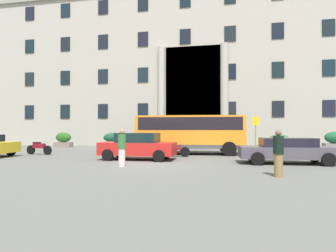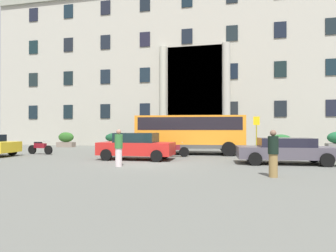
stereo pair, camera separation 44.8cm
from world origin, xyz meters
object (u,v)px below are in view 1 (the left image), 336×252
Objects in this scene: orange_minibus at (190,131)px; hedge_planter_far_west at (113,140)px; pedestrian_woman_dark_dress at (122,148)px; bus_stop_sign at (256,130)px; hedge_planter_entrance_left at (279,143)px; parked_hatchback_near at (138,146)px; motorcycle_far_end at (39,148)px; motorcycle_near_kerb at (173,149)px; hedge_planter_west at (63,140)px; parked_sedan_far at (287,150)px; pedestrian_man_red_shirt at (278,153)px; hedge_planter_east at (335,142)px.

hedge_planter_far_west is (-7.64, 5.26, -0.91)m from orange_minibus.
pedestrian_woman_dark_dress is (-2.23, -7.07, -0.71)m from orange_minibus.
bus_stop_sign is 3.51m from hedge_planter_entrance_left.
orange_minibus is at bearing 59.99° from parked_hatchback_near.
hedge_planter_entrance_left is 17.75m from motorcycle_far_end.
motorcycle_far_end is (-9.01, -0.14, -0.00)m from motorcycle_near_kerb.
hedge_planter_west is at bearing 152.95° from orange_minibus.
hedge_planter_west reaches higher than motorcycle_near_kerb.
pedestrian_woman_dark_dress is (-7.54, -2.64, 0.18)m from parked_sedan_far.
hedge_planter_far_west is 10.75m from parked_hatchback_near.
pedestrian_man_red_shirt is (4.19, -8.61, -0.71)m from orange_minibus.
pedestrian_man_red_shirt reaches higher than hedge_planter_east.
hedge_planter_east is 0.81× the size of motorcycle_near_kerb.
hedge_planter_far_west is at bearing 177.66° from hedge_planter_entrance_left.
parked_sedan_far is 2.80× the size of pedestrian_man_red_shirt.
bus_stop_sign is 0.55× the size of parked_sedan_far.
bus_stop_sign is 1.61× the size of hedge_planter_west.
hedge_planter_entrance_left is at bearing -2.34° from hedge_planter_far_west.
parked_hatchback_near is 2.46× the size of pedestrian_man_red_shirt.
bus_stop_sign is 14.94m from motorcycle_far_end.
hedge_planter_entrance_left is 0.96× the size of pedestrian_man_red_shirt.
motorcycle_near_kerb is 1.17× the size of pedestrian_woman_dark_dress.
hedge_planter_entrance_left is 0.34× the size of parked_sedan_far.
hedge_planter_entrance_left is 1.00× the size of hedge_planter_west.
orange_minibus is at bearing -34.53° from hedge_planter_far_west.
bus_stop_sign is 1.31× the size of motorcycle_near_kerb.
parked_sedan_far is 2.41× the size of motorcycle_far_end.
hedge_planter_west reaches higher than parked_sedan_far.
hedge_planter_far_west is 1.23× the size of hedge_planter_west.
pedestrian_woman_dark_dress reaches higher than motorcycle_near_kerb.
parked_sedan_far is (17.71, -9.37, -0.00)m from hedge_planter_west.
hedge_planter_far_west is at bearing 117.73° from motorcycle_near_kerb.
hedge_planter_east is 0.39× the size of parked_hatchback_near.
orange_minibus is 4.55× the size of hedge_planter_west.
orange_minibus reaches higher than motorcycle_near_kerb.
pedestrian_woman_dark_dress is at bearing -164.38° from parked_sedan_far.
bus_stop_sign is 10.64m from pedestrian_man_red_shirt.
motorcycle_far_end is at bearing -156.66° from hedge_planter_entrance_left.
hedge_planter_west reaches higher than hedge_planter_entrance_left.
hedge_planter_east is at bearing 34.93° from parked_hatchback_near.
hedge_planter_west is (-16.86, 2.94, -0.93)m from bus_stop_sign.
motorcycle_near_kerb is (-6.10, 2.22, -0.21)m from parked_sedan_far.
hedge_planter_far_west is at bearing 119.38° from parked_hatchback_near.
motorcycle_far_end is 8.92m from pedestrian_woman_dark_dress.
pedestrian_woman_dark_dress is at bearing -86.65° from parked_hatchback_near.
pedestrian_man_red_shirt is (-6.43, -13.53, 0.12)m from hedge_planter_east.
pedestrian_man_red_shirt is at bearing -38.03° from pedestrian_woman_dark_dress.
pedestrian_man_red_shirt reaches higher than parked_hatchback_near.
pedestrian_woman_dark_dress is (7.56, -4.72, 0.39)m from motorcycle_far_end.
hedge_planter_west reaches higher than motorcycle_far_end.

